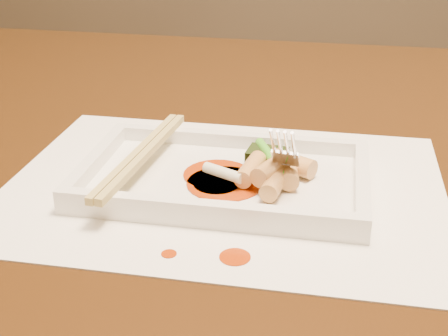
% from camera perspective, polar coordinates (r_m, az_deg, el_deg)
% --- Properties ---
extents(table, '(1.40, 0.90, 0.75)m').
position_cam_1_polar(table, '(0.71, 8.43, -5.67)').
color(table, black).
rests_on(table, ground).
extents(placemat, '(0.40, 0.30, 0.00)m').
position_cam_1_polar(placemat, '(0.58, 0.00, -1.68)').
color(placemat, white).
rests_on(placemat, table).
extents(sauce_splatter_a, '(0.02, 0.02, 0.00)m').
position_cam_1_polar(sauce_splatter_a, '(0.47, 1.01, -8.13)').
color(sauce_splatter_a, '#A43004').
rests_on(sauce_splatter_a, placemat).
extents(sauce_splatter_b, '(0.01, 0.01, 0.00)m').
position_cam_1_polar(sauce_splatter_b, '(0.48, -5.06, -7.82)').
color(sauce_splatter_b, '#A43004').
rests_on(sauce_splatter_b, placemat).
extents(plate_base, '(0.26, 0.16, 0.01)m').
position_cam_1_polar(plate_base, '(0.57, 0.00, -1.26)').
color(plate_base, white).
rests_on(plate_base, placemat).
extents(plate_rim_far, '(0.26, 0.01, 0.01)m').
position_cam_1_polar(plate_rim_far, '(0.64, 1.23, 2.58)').
color(plate_rim_far, white).
rests_on(plate_rim_far, plate_base).
extents(plate_rim_near, '(0.26, 0.01, 0.01)m').
position_cam_1_polar(plate_rim_near, '(0.50, -1.55, -3.87)').
color(plate_rim_near, white).
rests_on(plate_rim_near, plate_base).
extents(plate_rim_left, '(0.01, 0.14, 0.01)m').
position_cam_1_polar(plate_rim_left, '(0.60, -11.68, 0.68)').
color(plate_rim_left, white).
rests_on(plate_rim_left, plate_base).
extents(plate_rim_right, '(0.01, 0.14, 0.01)m').
position_cam_1_polar(plate_rim_right, '(0.56, 12.53, -1.28)').
color(plate_rim_right, white).
rests_on(plate_rim_right, plate_base).
extents(veg_piece, '(0.04, 0.03, 0.01)m').
position_cam_1_polar(veg_piece, '(0.60, 3.99, 1.14)').
color(veg_piece, black).
rests_on(veg_piece, plate_base).
extents(scallion_white, '(0.04, 0.03, 0.01)m').
position_cam_1_polar(scallion_white, '(0.55, -0.06, -0.44)').
color(scallion_white, '#EAEACC').
rests_on(scallion_white, plate_base).
extents(scallion_green, '(0.04, 0.08, 0.01)m').
position_cam_1_polar(scallion_green, '(0.58, 4.45, 0.78)').
color(scallion_green, green).
rests_on(scallion_green, plate_base).
extents(chopstick_a, '(0.03, 0.20, 0.01)m').
position_cam_1_polar(chopstick_a, '(0.58, -7.93, 1.30)').
color(chopstick_a, tan).
rests_on(chopstick_a, plate_rim_near).
extents(chopstick_b, '(0.03, 0.20, 0.01)m').
position_cam_1_polar(chopstick_b, '(0.58, -7.18, 1.25)').
color(chopstick_b, tan).
rests_on(chopstick_b, plate_rim_near).
extents(fork, '(0.09, 0.10, 0.14)m').
position_cam_1_polar(fork, '(0.55, 7.54, 6.21)').
color(fork, silver).
rests_on(fork, plate_base).
extents(sauce_blob_0, '(0.06, 0.06, 0.00)m').
position_cam_1_polar(sauce_blob_0, '(0.58, -0.59, -0.60)').
color(sauce_blob_0, '#A43004').
rests_on(sauce_blob_0, plate_base).
extents(sauce_blob_1, '(0.07, 0.07, 0.00)m').
position_cam_1_polar(sauce_blob_1, '(0.56, 0.08, -1.42)').
color(sauce_blob_1, '#A43004').
rests_on(sauce_blob_1, plate_base).
extents(sauce_blob_2, '(0.04, 0.04, 0.00)m').
position_cam_1_polar(sauce_blob_2, '(0.56, -0.70, -1.51)').
color(sauce_blob_2, '#A43004').
rests_on(sauce_blob_2, plate_base).
extents(rice_cake_0, '(0.02, 0.05, 0.02)m').
position_cam_1_polar(rice_cake_0, '(0.57, 2.45, -0.10)').
color(rice_cake_0, tan).
rests_on(rice_cake_0, plate_base).
extents(rice_cake_1, '(0.02, 0.04, 0.02)m').
position_cam_1_polar(rice_cake_1, '(0.54, 4.63, -1.42)').
color(rice_cake_1, tan).
rests_on(rice_cake_1, plate_base).
extents(rice_cake_2, '(0.03, 0.05, 0.02)m').
position_cam_1_polar(rice_cake_2, '(0.55, 4.38, -0.09)').
color(rice_cake_2, tan).
rests_on(rice_cake_2, plate_base).
extents(rice_cake_3, '(0.05, 0.04, 0.02)m').
position_cam_1_polar(rice_cake_3, '(0.58, 6.28, 0.41)').
color(rice_cake_3, tan).
rests_on(rice_cake_3, plate_base).
extents(rice_cake_4, '(0.02, 0.05, 0.02)m').
position_cam_1_polar(rice_cake_4, '(0.57, 5.89, -0.20)').
color(rice_cake_4, tan).
rests_on(rice_cake_4, plate_base).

